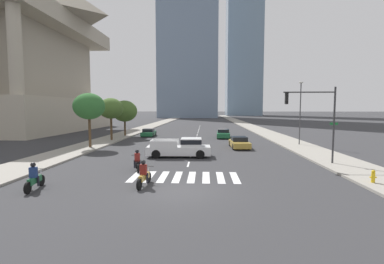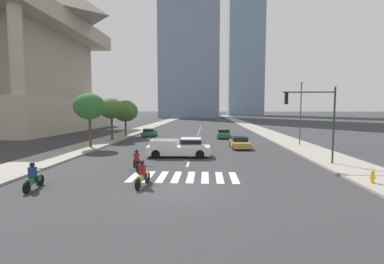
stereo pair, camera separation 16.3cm
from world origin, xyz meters
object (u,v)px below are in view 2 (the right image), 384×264
at_px(sedan_green_0, 149,133).
at_px(sedan_green_2, 224,134).
at_px(street_tree_nearest, 89,106).
at_px(motorcycle_third, 137,162).
at_px(street_tree_third, 125,111).
at_px(sedan_gold_1, 240,143).
at_px(motorcycle_trailing, 143,176).
at_px(motorcycle_lead, 34,179).
at_px(street_lamp_east, 301,108).
at_px(street_tree_second, 111,109).
at_px(pickup_truck, 182,148).
at_px(fire_hydrant, 373,176).
at_px(traffic_signal_near, 315,111).

height_order(sedan_green_0, sedan_green_2, sedan_green_2).
bearing_deg(sedan_green_0, street_tree_nearest, 163.06).
distance_m(motorcycle_third, street_tree_third, 24.97).
distance_m(sedan_green_0, sedan_gold_1, 17.60).
bearing_deg(street_tree_third, motorcycle_trailing, -71.78).
height_order(motorcycle_lead, street_tree_third, street_tree_third).
bearing_deg(street_tree_third, sedan_green_0, 6.98).
distance_m(street_lamp_east, street_tree_second, 23.57).
bearing_deg(sedan_green_2, sedan_gold_1, 9.26).
bearing_deg(pickup_truck, sedan_green_0, 108.48).
relative_size(motorcycle_trailing, street_tree_second, 0.39).
distance_m(motorcycle_lead, fire_hydrant, 18.51).
height_order(motorcycle_trailing, street_lamp_east, street_lamp_east).
xyz_separation_m(pickup_truck, sedan_green_2, (4.74, 16.27, -0.22)).
xyz_separation_m(motorcycle_lead, motorcycle_third, (4.31, 4.80, -0.00)).
xyz_separation_m(motorcycle_third, sedan_gold_1, (8.45, 11.62, -0.02)).
relative_size(motorcycle_lead, traffic_signal_near, 0.36).
height_order(fire_hydrant, street_tree_nearest, street_tree_nearest).
distance_m(motorcycle_trailing, sedan_gold_1, 17.03).
height_order(pickup_truck, street_tree_second, street_tree_second).
height_order(motorcycle_lead, fire_hydrant, motorcycle_lead).
relative_size(motorcycle_third, sedan_green_2, 0.47).
distance_m(motorcycle_lead, sedan_green_2, 29.16).
relative_size(street_lamp_east, street_tree_nearest, 1.24).
xyz_separation_m(sedan_gold_1, street_tree_nearest, (-16.14, -1.22, 3.95)).
xyz_separation_m(fire_hydrant, street_tree_second, (-21.80, 20.34, 3.78)).
height_order(motorcycle_lead, traffic_signal_near, traffic_signal_near).
distance_m(pickup_truck, street_tree_nearest, 11.95).
distance_m(pickup_truck, street_tree_third, 20.88).
distance_m(sedan_green_2, street_lamp_east, 12.19).
bearing_deg(sedan_green_0, motorcycle_trailing, -171.07).
distance_m(sedan_green_2, traffic_signal_near, 20.40).
distance_m(motorcycle_third, sedan_gold_1, 14.36).
height_order(motorcycle_third, street_tree_second, street_tree_second).
distance_m(fire_hydrant, street_lamp_east, 17.31).
distance_m(pickup_truck, sedan_gold_1, 8.33).
xyz_separation_m(pickup_truck, traffic_signal_near, (10.36, -3.02, 3.27)).
height_order(sedan_gold_1, street_tree_second, street_tree_second).
relative_size(pickup_truck, sedan_gold_1, 1.29).
height_order(motorcycle_trailing, sedan_green_0, motorcycle_trailing).
bearing_deg(sedan_gold_1, fire_hydrant, 18.96).
height_order(pickup_truck, fire_hydrant, pickup_truck).
xyz_separation_m(motorcycle_third, sedan_green_2, (7.38, 21.92, 0.01)).
xyz_separation_m(motorcycle_trailing, pickup_truck, (1.31, 9.50, 0.23)).
relative_size(traffic_signal_near, street_tree_nearest, 1.00).
relative_size(motorcycle_third, sedan_gold_1, 0.47).
height_order(street_tree_nearest, street_tree_second, street_tree_nearest).
bearing_deg(street_lamp_east, street_tree_nearest, -171.78).
relative_size(motorcycle_trailing, sedan_green_0, 0.48).
bearing_deg(motorcycle_lead, sedan_gold_1, -44.79).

